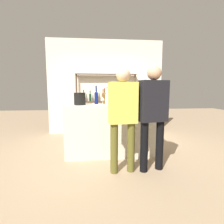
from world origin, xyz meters
TOP-DOWN VIEW (x-y plane):
  - ground_plane at (0.00, 0.00)m, footprint 16.00×16.00m
  - bar_counter at (0.00, 0.00)m, footprint 1.84×0.59m
  - back_wall at (0.00, 1.89)m, footprint 3.44×0.12m
  - back_shelf at (0.02, 1.71)m, footprint 1.79×0.18m
  - counter_bottle_0 at (-0.31, 0.07)m, footprint 0.07×0.07m
  - counter_bottle_1 at (-0.14, 0.12)m, footprint 0.07×0.07m
  - counter_bottle_2 at (0.50, 0.16)m, footprint 0.08×0.08m
  - counter_bottle_3 at (0.43, -0.16)m, footprint 0.08×0.08m
  - counter_bottle_4 at (-0.10, 0.00)m, footprint 0.07×0.07m
  - counter_bottle_5 at (0.77, -0.06)m, footprint 0.08×0.08m
  - wine_glass at (-0.20, -0.14)m, footprint 0.08×0.08m
  - ice_bucket at (-0.63, -0.08)m, footprint 0.23×0.23m
  - cork_jar at (0.48, 0.02)m, footprint 0.13×0.13m
  - customer_right at (0.59, -0.78)m, footprint 0.49×0.29m
  - customer_center at (0.09, -0.80)m, footprint 0.46×0.24m

SIDE VIEW (x-z plane):
  - ground_plane at x=0.00m, z-range 0.00..0.00m
  - bar_counter at x=0.00m, z-range 0.00..1.04m
  - customer_center at x=0.09m, z-range 0.15..1.83m
  - customer_right at x=0.59m, z-range 0.15..1.86m
  - cork_jar at x=0.48m, z-range 1.04..1.20m
  - ice_bucket at x=-0.63m, z-range 1.04..1.28m
  - wine_glass at x=-0.20m, z-range 1.08..1.24m
  - back_shelf at x=0.02m, z-range 0.27..2.06m
  - counter_bottle_1 at x=-0.14m, z-range 1.01..1.33m
  - counter_bottle_4 at x=-0.10m, z-range 1.00..1.34m
  - counter_bottle_2 at x=0.50m, z-range 1.00..1.35m
  - counter_bottle_3 at x=0.43m, z-range 1.00..1.36m
  - counter_bottle_0 at x=-0.31m, z-range 1.00..1.37m
  - counter_bottle_5 at x=0.77m, z-range 1.01..1.37m
  - back_wall at x=0.00m, z-range 0.00..2.80m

